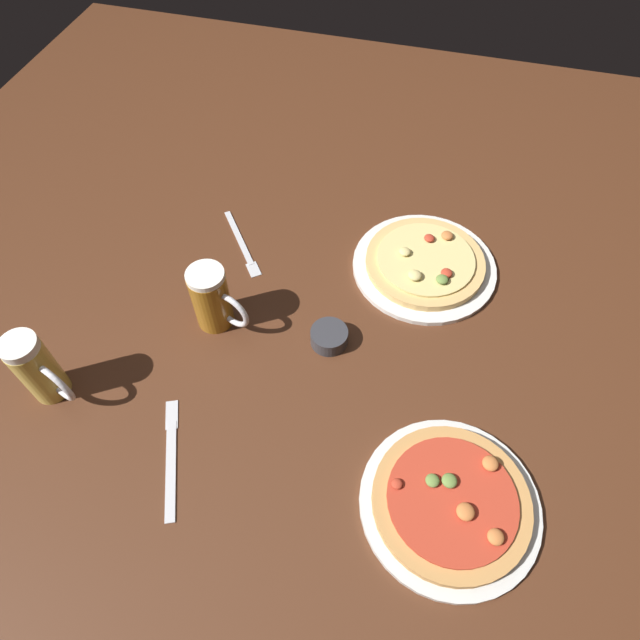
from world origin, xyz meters
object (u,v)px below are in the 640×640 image
(pizza_plate_far, at_px, (425,264))
(beer_mug_dark, at_px, (213,299))
(beer_mug_amber, at_px, (38,369))
(knife_right, at_px, (171,457))
(pizza_plate_near, at_px, (451,502))
(fork_left, at_px, (242,244))
(ramekin_sauce, at_px, (329,337))

(pizza_plate_far, distance_m, beer_mug_dark, 0.49)
(beer_mug_amber, bearing_deg, knife_right, -13.70)
(beer_mug_amber, relative_size, knife_right, 0.74)
(pizza_plate_near, bearing_deg, beer_mug_amber, 178.36)
(beer_mug_dark, height_order, fork_left, beer_mug_dark)
(pizza_plate_far, distance_m, ramekin_sauce, 0.30)
(ramekin_sauce, height_order, fork_left, ramekin_sauce)
(pizza_plate_near, height_order, fork_left, pizza_plate_near)
(pizza_plate_far, bearing_deg, fork_left, -174.75)
(pizza_plate_far, xyz_separation_m, ramekin_sauce, (-0.16, -0.26, 0.00))
(ramekin_sauce, distance_m, knife_right, 0.39)
(pizza_plate_far, bearing_deg, pizza_plate_near, -76.61)
(fork_left, xyz_separation_m, knife_right, (0.06, -0.54, 0.00))
(pizza_plate_near, distance_m, ramekin_sauce, 0.40)
(beer_mug_dark, bearing_deg, fork_left, 96.61)
(pizza_plate_far, xyz_separation_m, beer_mug_amber, (-0.66, -0.51, 0.07))
(pizza_plate_near, height_order, pizza_plate_far, same)
(beer_mug_dark, height_order, ramekin_sauce, beer_mug_dark)
(beer_mug_dark, xyz_separation_m, knife_right, (0.03, -0.31, -0.07))
(pizza_plate_near, relative_size, pizza_plate_far, 0.95)
(pizza_plate_near, xyz_separation_m, knife_right, (-0.51, -0.05, -0.01))
(knife_right, bearing_deg, fork_left, 95.93)
(beer_mug_dark, bearing_deg, beer_mug_amber, -135.48)
(pizza_plate_near, height_order, ramekin_sauce, pizza_plate_near)
(pizza_plate_far, height_order, ramekin_sauce, pizza_plate_far)
(pizza_plate_near, bearing_deg, fork_left, 138.71)
(ramekin_sauce, bearing_deg, beer_mug_dark, -177.82)
(pizza_plate_far, relative_size, beer_mug_dark, 2.16)
(beer_mug_amber, relative_size, fork_left, 0.87)
(knife_right, bearing_deg, pizza_plate_far, 56.81)
(beer_mug_dark, bearing_deg, pizza_plate_near, -26.60)
(pizza_plate_far, bearing_deg, knife_right, -123.19)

